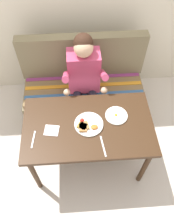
{
  "coord_description": "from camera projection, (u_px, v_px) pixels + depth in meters",
  "views": [
    {
      "loc": [
        -0.09,
        -1.12,
        2.51
      ],
      "look_at": [
        0.0,
        0.15,
        0.72
      ],
      "focal_mm": 36.9,
      "sensor_mm": 36.0,
      "label": 1
    }
  ],
  "objects": [
    {
      "name": "ground_plane",
      "position": [
        88.0,
        158.0,
        2.7
      ],
      "size": [
        8.0,
        8.0,
        0.0
      ],
      "primitive_type": "plane",
      "color": "beige"
    },
    {
      "name": "table",
      "position": [
        88.0,
        129.0,
        2.17
      ],
      "size": [
        1.2,
        0.7,
        0.73
      ],
      "color": "#372212",
      "rests_on": "ground"
    },
    {
      "name": "couch",
      "position": [
        84.0,
        90.0,
        2.87
      ],
      "size": [
        1.44,
        0.56,
        1.0
      ],
      "color": "#776B4E",
      "rests_on": "ground"
    },
    {
      "name": "person",
      "position": [
        84.0,
        77.0,
        2.43
      ],
      "size": [
        0.45,
        0.61,
        1.21
      ],
      "color": "#BC3F64",
      "rests_on": "ground"
    },
    {
      "name": "plate_breakfast",
      "position": [
        88.0,
        125.0,
        2.09
      ],
      "size": [
        0.26,
        0.26,
        0.05
      ],
      "color": "white",
      "rests_on": "table"
    },
    {
      "name": "plate_eggs",
      "position": [
        116.0,
        115.0,
        2.15
      ],
      "size": [
        0.21,
        0.21,
        0.04
      ],
      "color": "white",
      "rests_on": "table"
    },
    {
      "name": "napkin",
      "position": [
        52.0,
        130.0,
        2.06
      ],
      "size": [
        0.15,
        0.13,
        0.01
      ],
      "primitive_type": "cube",
      "rotation": [
        0.0,
        0.0,
        -0.17
      ],
      "color": "silver",
      "rests_on": "table"
    },
    {
      "name": "fork",
      "position": [
        33.0,
        139.0,
        2.01
      ],
      "size": [
        0.03,
        0.17,
        0.0
      ],
      "primitive_type": "cube",
      "rotation": [
        0.0,
        0.0,
        -0.12
      ],
      "color": "silver",
      "rests_on": "table"
    },
    {
      "name": "knife",
      "position": [
        103.0,
        146.0,
        1.97
      ],
      "size": [
        0.04,
        0.2,
        0.0
      ],
      "primitive_type": "cube",
      "rotation": [
        0.0,
        0.0,
        0.13
      ],
      "color": "silver",
      "rests_on": "table"
    }
  ]
}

